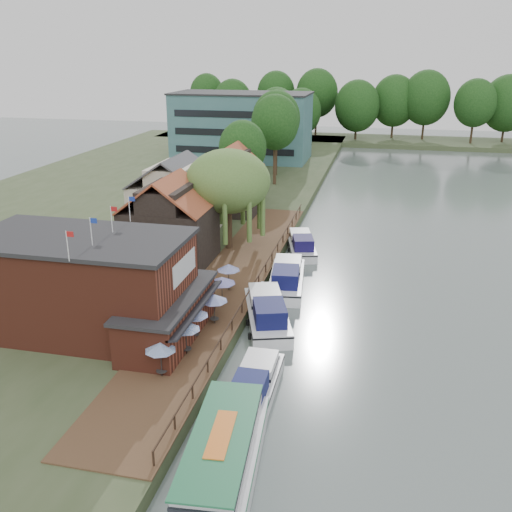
# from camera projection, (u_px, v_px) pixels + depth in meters

# --- Properties ---
(ground) EXTENTS (260.00, 260.00, 0.00)m
(ground) POSITION_uv_depth(u_px,v_px,m) (301.00, 358.00, 40.57)
(ground) COLOR slate
(ground) RESTS_ON ground
(land_bank) EXTENTS (50.00, 140.00, 1.00)m
(land_bank) POSITION_uv_depth(u_px,v_px,m) (124.00, 204.00, 78.75)
(land_bank) COLOR #384728
(land_bank) RESTS_ON ground
(quay_deck) EXTENTS (6.00, 50.00, 0.10)m
(quay_deck) POSITION_uv_depth(u_px,v_px,m) (229.00, 282.00, 51.05)
(quay_deck) COLOR #47301E
(quay_deck) RESTS_ON land_bank
(quay_rail) EXTENTS (0.20, 49.00, 1.00)m
(quay_rail) POSITION_uv_depth(u_px,v_px,m) (260.00, 278.00, 50.79)
(quay_rail) COLOR black
(quay_rail) RESTS_ON land_bank
(pub) EXTENTS (20.00, 11.00, 7.30)m
(pub) POSITION_uv_depth(u_px,v_px,m) (108.00, 286.00, 41.00)
(pub) COLOR maroon
(pub) RESTS_ON land_bank
(hotel_block) EXTENTS (25.40, 12.40, 12.30)m
(hotel_block) POSITION_uv_depth(u_px,v_px,m) (242.00, 126.00, 106.88)
(hotel_block) COLOR #38666B
(hotel_block) RESTS_ON land_bank
(cottage_a) EXTENTS (8.60, 7.60, 8.50)m
(cottage_a) POSITION_uv_depth(u_px,v_px,m) (169.00, 220.00, 54.75)
(cottage_a) COLOR black
(cottage_a) RESTS_ON land_bank
(cottage_b) EXTENTS (9.60, 8.60, 8.50)m
(cottage_b) POSITION_uv_depth(u_px,v_px,m) (176.00, 194.00, 64.54)
(cottage_b) COLOR beige
(cottage_b) RESTS_ON land_bank
(cottage_c) EXTENTS (7.60, 7.60, 8.50)m
(cottage_c) POSITION_uv_depth(u_px,v_px,m) (231.00, 179.00, 71.95)
(cottage_c) COLOR black
(cottage_c) RESTS_ON land_bank
(willow) EXTENTS (8.60, 8.60, 10.43)m
(willow) POSITION_uv_depth(u_px,v_px,m) (228.00, 200.00, 58.06)
(willow) COLOR #476B2D
(willow) RESTS_ON land_bank
(umbrella_0) EXTENTS (2.01, 2.01, 2.38)m
(umbrella_0) POSITION_uv_depth(u_px,v_px,m) (161.00, 359.00, 35.92)
(umbrella_0) COLOR navy
(umbrella_0) RESTS_ON quay_deck
(umbrella_1) EXTENTS (2.02, 2.02, 2.38)m
(umbrella_1) POSITION_uv_depth(u_px,v_px,m) (186.00, 338.00, 38.59)
(umbrella_1) COLOR #1A4394
(umbrella_1) RESTS_ON quay_deck
(umbrella_2) EXTENTS (2.15, 2.15, 2.38)m
(umbrella_2) POSITION_uv_depth(u_px,v_px,m) (194.00, 324.00, 40.57)
(umbrella_2) COLOR navy
(umbrella_2) RESTS_ON quay_deck
(umbrella_3) EXTENTS (2.09, 2.09, 2.38)m
(umbrella_3) POSITION_uv_depth(u_px,v_px,m) (214.00, 309.00, 42.93)
(umbrella_3) COLOR #1B3298
(umbrella_3) RESTS_ON quay_deck
(umbrella_4) EXTENTS (2.25, 2.25, 2.38)m
(umbrella_4) POSITION_uv_depth(u_px,v_px,m) (222.00, 290.00, 46.20)
(umbrella_4) COLOR #201B96
(umbrella_4) RESTS_ON quay_deck
(umbrella_5) EXTENTS (1.99, 1.99, 2.38)m
(umbrella_5) POSITION_uv_depth(u_px,v_px,m) (229.00, 277.00, 48.90)
(umbrella_5) COLOR navy
(umbrella_5) RESTS_ON quay_deck
(cruiser_0) EXTENTS (3.05, 9.10, 2.16)m
(cruiser_0) POSITION_uv_depth(u_px,v_px,m) (255.00, 380.00, 35.84)
(cruiser_0) COLOR white
(cruiser_0) RESTS_ON ground
(cruiser_1) EXTENTS (6.45, 11.04, 2.57)m
(cruiser_1) POSITION_uv_depth(u_px,v_px,m) (267.00, 309.00, 45.30)
(cruiser_1) COLOR white
(cruiser_1) RESTS_ON ground
(cruiser_2) EXTENTS (4.49, 10.64, 2.52)m
(cruiser_2) POSITION_uv_depth(u_px,v_px,m) (287.00, 275.00, 52.21)
(cruiser_2) COLOR white
(cruiser_2) RESTS_ON ground
(cruiser_3) EXTENTS (5.16, 9.70, 2.22)m
(cruiser_3) POSITION_uv_depth(u_px,v_px,m) (301.00, 242.00, 61.47)
(cruiser_3) COLOR silver
(cruiser_3) RESTS_ON ground
(tour_boat) EXTENTS (4.77, 13.20, 2.82)m
(tour_boat) POSITION_uv_depth(u_px,v_px,m) (219.00, 465.00, 28.08)
(tour_boat) COLOR silver
(tour_boat) RESTS_ON ground
(swan) EXTENTS (0.44, 0.44, 0.44)m
(swan) POSITION_uv_depth(u_px,v_px,m) (252.00, 436.00, 32.04)
(swan) COLOR white
(swan) RESTS_ON ground
(bank_tree_0) EXTENTS (6.58, 6.58, 10.73)m
(bank_tree_0) POSITION_uv_depth(u_px,v_px,m) (243.00, 159.00, 78.84)
(bank_tree_0) COLOR #143811
(bank_tree_0) RESTS_ON land_bank
(bank_tree_1) EXTENTS (7.19, 7.19, 13.55)m
(bank_tree_1) POSITION_uv_depth(u_px,v_px,m) (275.00, 140.00, 86.14)
(bank_tree_1) COLOR #143811
(bank_tree_1) RESTS_ON land_bank
(bank_tree_2) EXTENTS (7.77, 7.77, 13.69)m
(bank_tree_2) POSITION_uv_depth(u_px,v_px,m) (276.00, 133.00, 92.73)
(bank_tree_2) COLOR #143811
(bank_tree_2) RESTS_ON land_bank
(bank_tree_3) EXTENTS (6.66, 6.66, 12.46)m
(bank_tree_3) POSITION_uv_depth(u_px,v_px,m) (279.00, 121.00, 113.69)
(bank_tree_3) COLOR #143811
(bank_tree_3) RESTS_ON land_bank
(bank_tree_4) EXTENTS (8.82, 8.82, 12.42)m
(bank_tree_4) POSITION_uv_depth(u_px,v_px,m) (277.00, 117.00, 119.85)
(bank_tree_4) COLOR #143811
(bank_tree_4) RESTS_ON land_bank
(bank_tree_5) EXTENTS (8.97, 8.97, 11.72)m
(bank_tree_5) POSITION_uv_depth(u_px,v_px,m) (301.00, 115.00, 128.17)
(bank_tree_5) COLOR #143811
(bank_tree_5) RESTS_ON land_bank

